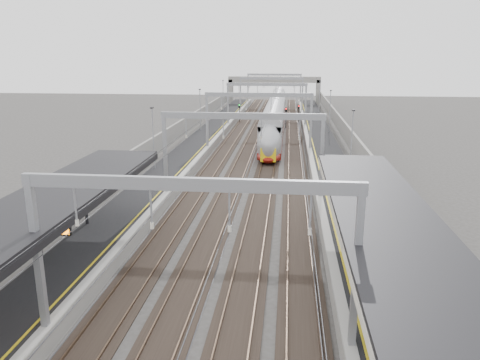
% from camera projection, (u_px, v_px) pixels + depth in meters
% --- Properties ---
extents(platform_left, '(4.00, 120.00, 1.00)m').
position_uv_depth(platform_left, '(199.00, 145.00, 61.21)').
color(platform_left, black).
rests_on(platform_left, ground).
extents(platform_right, '(4.00, 120.00, 1.00)m').
position_uv_depth(platform_right, '(322.00, 148.00, 59.62)').
color(platform_right, black).
rests_on(platform_right, ground).
extents(tracks, '(11.40, 140.00, 0.20)m').
position_uv_depth(tracks, '(260.00, 150.00, 60.54)').
color(tracks, black).
rests_on(tracks, ground).
extents(overhead_line, '(13.00, 140.00, 6.60)m').
position_uv_depth(overhead_line, '(263.00, 98.00, 65.31)').
color(overhead_line, gray).
rests_on(overhead_line, platform_left).
extents(canopy_left, '(4.40, 30.00, 4.24)m').
position_uv_depth(canopy_left, '(8.00, 224.00, 19.67)').
color(canopy_left, black).
rests_on(canopy_left, platform_left).
extents(canopy_right, '(4.40, 30.00, 4.24)m').
position_uv_depth(canopy_right, '(400.00, 239.00, 18.07)').
color(canopy_right, black).
rests_on(canopy_right, platform_right).
extents(overbridge, '(22.00, 2.20, 6.90)m').
position_uv_depth(overbridge, '(274.00, 83.00, 112.00)').
color(overbridge, gray).
rests_on(overbridge, ground).
extents(wall_left, '(0.30, 120.00, 3.20)m').
position_uv_depth(wall_left, '(174.00, 137.00, 61.25)').
color(wall_left, gray).
rests_on(wall_left, ground).
extents(wall_right, '(0.30, 120.00, 3.20)m').
position_uv_depth(wall_right, '(348.00, 140.00, 59.02)').
color(wall_right, gray).
rests_on(wall_right, ground).
extents(train, '(2.74, 49.86, 4.33)m').
position_uv_depth(train, '(275.00, 120.00, 73.34)').
color(train, maroon).
rests_on(train, ground).
extents(bench, '(0.45, 1.62, 0.83)m').
position_uv_depth(bench, '(385.00, 330.00, 18.41)').
color(bench, black).
rests_on(bench, platform_right).
extents(signal_green, '(0.32, 0.32, 3.48)m').
position_uv_depth(signal_green, '(239.00, 110.00, 83.98)').
color(signal_green, black).
rests_on(signal_green, ground).
extents(signal_red_near, '(0.32, 0.32, 3.48)m').
position_uv_depth(signal_red_near, '(286.00, 114.00, 78.19)').
color(signal_red_near, black).
rests_on(signal_red_near, ground).
extents(signal_red_far, '(0.32, 0.32, 3.48)m').
position_uv_depth(signal_red_far, '(299.00, 111.00, 82.30)').
color(signal_red_far, black).
rests_on(signal_red_far, ground).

